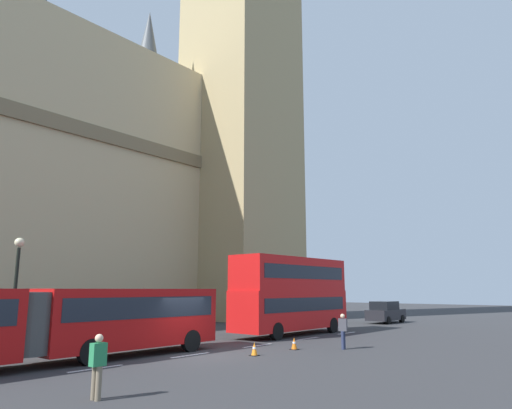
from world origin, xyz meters
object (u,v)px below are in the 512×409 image
object	(u,v)px
traffic_cone_west	(254,349)
street_lamp	(15,285)
traffic_cone_middle	(294,344)
pedestrian_near_cones	(98,364)
articulated_bus	(24,320)
double_decker_bus	(292,292)
sedan_lead	(386,312)
pedestrian_by_kerb	(343,330)

from	to	relation	value
traffic_cone_west	street_lamp	world-z (taller)	street_lamp
traffic_cone_middle	pedestrian_near_cones	xyz separation A→B (m)	(-11.81, -2.08, 0.63)
articulated_bus	double_decker_bus	bearing A→B (deg)	0.01
traffic_cone_west	street_lamp	size ratio (longest dim) A/B	0.11
sedan_lead	articulated_bus	bearing A→B (deg)	-179.78
double_decker_bus	traffic_cone_middle	distance (m)	7.69
sedan_lead	street_lamp	bearing A→B (deg)	171.53
articulated_bus	double_decker_bus	distance (m)	16.90
traffic_cone_middle	pedestrian_by_kerb	bearing A→B (deg)	-46.24
street_lamp	double_decker_bus	bearing A→B (deg)	-16.23
double_decker_bus	traffic_cone_west	distance (m)	9.96
double_decker_bus	traffic_cone_west	bearing A→B (deg)	-153.87
traffic_cone_middle	pedestrian_near_cones	world-z (taller)	pedestrian_near_cones
articulated_bus	traffic_cone_middle	size ratio (longest dim) A/B	30.17
traffic_cone_middle	pedestrian_by_kerb	distance (m)	2.50
articulated_bus	double_decker_bus	xyz separation A→B (m)	(16.88, 0.00, 0.96)
articulated_bus	pedestrian_near_cones	size ratio (longest dim) A/B	10.36
double_decker_bus	street_lamp	distance (m)	16.12
traffic_cone_middle	sedan_lead	bearing A→B (deg)	12.73
pedestrian_near_cones	street_lamp	bearing A→B (deg)	78.75
pedestrian_by_kerb	double_decker_bus	bearing A→B (deg)	55.74
double_decker_bus	traffic_cone_west	world-z (taller)	double_decker_bus
traffic_cone_west	street_lamp	xyz separation A→B (m)	(-6.80, 8.76, 2.77)
sedan_lead	pedestrian_near_cones	bearing A→B (deg)	-168.28
sedan_lead	pedestrian_near_cones	xyz separation A→B (m)	(-31.66, -6.57, -0.00)
traffic_cone_west	double_decker_bus	bearing A→B (deg)	26.13
pedestrian_near_cones	traffic_cone_middle	bearing A→B (deg)	10.00
articulated_bus	pedestrian_by_kerb	size ratio (longest dim) A/B	10.36
traffic_cone_middle	traffic_cone_west	bearing A→B (deg)	177.62
traffic_cone_west	pedestrian_near_cones	distance (m)	9.27
articulated_bus	double_decker_bus	world-z (taller)	double_decker_bus
articulated_bus	street_lamp	xyz separation A→B (m)	(1.40, 4.51, 1.31)
pedestrian_by_kerb	street_lamp	bearing A→B (deg)	136.77
articulated_bus	traffic_cone_middle	world-z (taller)	articulated_bus
street_lamp	pedestrian_near_cones	size ratio (longest dim) A/B	3.12
articulated_bus	sedan_lead	xyz separation A→B (m)	(30.89, 0.12, -0.83)
street_lamp	pedestrian_near_cones	world-z (taller)	street_lamp
double_decker_bus	sedan_lead	size ratio (longest dim) A/B	2.18
pedestrian_by_kerb	traffic_cone_middle	bearing A→B (deg)	133.76
sedan_lead	traffic_cone_middle	bearing A→B (deg)	-167.27
traffic_cone_west	traffic_cone_middle	xyz separation A→B (m)	(2.83, -0.12, 0.00)
double_decker_bus	traffic_cone_west	size ratio (longest dim) A/B	16.55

